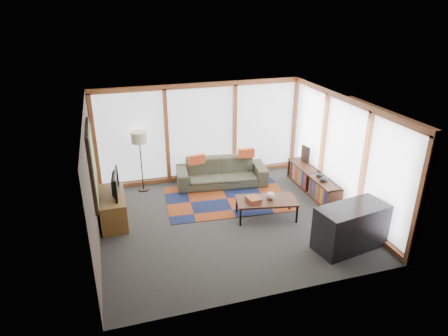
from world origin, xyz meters
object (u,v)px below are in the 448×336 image
object	(u,v)px
tv_console	(113,208)
bar_counter	(351,227)
floor_lamp	(141,162)
sofa	(221,172)
bookshelf	(313,182)
coffee_table	(266,209)
television	(112,184)

from	to	relation	value
tv_console	bar_counter	world-z (taller)	bar_counter
floor_lamp	bar_counter	distance (m)	5.20
sofa	bookshelf	size ratio (longest dim) A/B	1.09
coffee_table	bar_counter	distance (m)	1.91
coffee_table	floor_lamp	bearing A→B (deg)	138.24
bookshelf	television	world-z (taller)	television
floor_lamp	tv_console	bearing A→B (deg)	-119.84
sofa	bookshelf	bearing A→B (deg)	-21.50
floor_lamp	bar_counter	size ratio (longest dim) A/B	1.11
coffee_table	television	size ratio (longest dim) A/B	1.49
sofa	coffee_table	xyz separation A→B (m)	(0.45, -1.96, -0.12)
bookshelf	television	distance (m)	4.86
floor_lamp	coffee_table	world-z (taller)	floor_lamp
sofa	tv_console	size ratio (longest dim) A/B	1.80
coffee_table	television	world-z (taller)	television
bookshelf	bar_counter	xyz separation A→B (m)	(-0.48, -2.37, 0.18)
floor_lamp	tv_console	xyz separation A→B (m)	(-0.79, -1.37, -0.46)
floor_lamp	sofa	bearing A→B (deg)	-6.83
bookshelf	coffee_table	bearing A→B (deg)	-152.46
sofa	tv_console	distance (m)	3.02
sofa	television	world-z (taller)	television
television	bar_counter	size ratio (longest dim) A/B	0.63
floor_lamp	bar_counter	bearing A→B (deg)	-46.07
floor_lamp	television	world-z (taller)	floor_lamp
sofa	bookshelf	world-z (taller)	sofa
bookshelf	tv_console	bearing A→B (deg)	-179.91
television	bookshelf	bearing A→B (deg)	-84.80
television	bar_counter	world-z (taller)	television
sofa	bar_counter	bearing A→B (deg)	-58.46
coffee_table	tv_console	bearing A→B (deg)	165.71
floor_lamp	coffee_table	size ratio (longest dim) A/B	1.18
coffee_table	tv_console	world-z (taller)	tv_console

